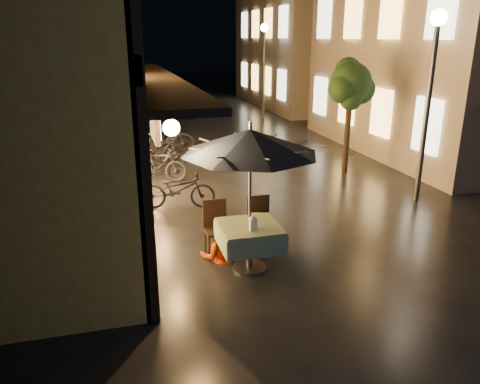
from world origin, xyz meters
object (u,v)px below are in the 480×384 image
object	(u,v)px
cafe_table	(250,236)
patio_umbrella	(250,142)
table_lantern	(253,222)
bicycle_0	(178,189)
person_orange	(220,218)
person_yellow	(258,214)
streetlamp_near	(432,73)

from	to	relation	value
cafe_table	patio_umbrella	size ratio (longest dim) A/B	0.40
table_lantern	bicycle_0	bearing A→B (deg)	102.29
person_orange	table_lantern	bearing A→B (deg)	127.34
person_orange	person_yellow	world-z (taller)	person_orange
cafe_table	bicycle_0	distance (m)	3.30
patio_umbrella	person_orange	bearing A→B (deg)	126.55
streetlamp_near	patio_umbrella	world-z (taller)	streetlamp_near
table_lantern	patio_umbrella	bearing A→B (deg)	90.00
patio_umbrella	table_lantern	size ratio (longest dim) A/B	9.84
person_yellow	bicycle_0	bearing A→B (deg)	-52.01
patio_umbrella	person_orange	distance (m)	1.55
patio_umbrella	bicycle_0	size ratio (longest dim) A/B	1.48
patio_umbrella	table_lantern	distance (m)	1.24
cafe_table	person_orange	bearing A→B (deg)	126.55
streetlamp_near	person_yellow	bearing A→B (deg)	-158.59
streetlamp_near	person_yellow	size ratio (longest dim) A/B	2.96
streetlamp_near	bicycle_0	world-z (taller)	streetlamp_near
cafe_table	person_orange	size ratio (longest dim) A/B	0.67
person_orange	bicycle_0	bearing A→B (deg)	-73.27
person_orange	bicycle_0	xyz separation A→B (m)	(-0.36, 2.69, -0.30)
person_orange	bicycle_0	distance (m)	2.73
patio_umbrella	bicycle_0	xyz separation A→B (m)	(-0.74, 3.21, -1.71)
cafe_table	person_yellow	distance (m)	0.69
patio_umbrella	person_orange	xyz separation A→B (m)	(-0.38, 0.51, -1.41)
cafe_table	person_orange	world-z (taller)	person_orange
streetlamp_near	patio_umbrella	distance (m)	5.40
bicycle_0	streetlamp_near	bearing A→B (deg)	-86.31
patio_umbrella	bicycle_0	bearing A→B (deg)	103.02
patio_umbrella	table_lantern	bearing A→B (deg)	-90.00
table_lantern	person_yellow	world-z (taller)	person_yellow
cafe_table	person_yellow	size ratio (longest dim) A/B	0.69
streetlamp_near	person_orange	world-z (taller)	streetlamp_near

